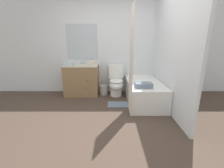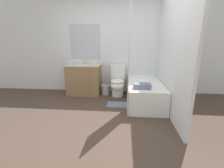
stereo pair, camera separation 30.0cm
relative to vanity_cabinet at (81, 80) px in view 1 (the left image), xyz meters
The scene contains 14 objects.
ground_plane 1.75m from the vanity_cabinet, 63.12° to the right, with size 14.00×14.00×0.00m, color #47382D.
wall_back 1.17m from the vanity_cabinet, 22.12° to the left, with size 8.00×0.06×2.50m.
wall_right 2.26m from the vanity_cabinet, 17.00° to the right, with size 0.05×2.80×2.50m.
vanity_cabinet is the anchor object (origin of this frame).
sink_faucet 0.48m from the vanity_cabinet, 90.00° to the left, with size 0.14×0.12×0.12m.
toilet 0.93m from the vanity_cabinet, ahead, with size 0.40×0.68×0.81m.
bathtub 1.67m from the vanity_cabinet, 17.25° to the right, with size 0.78×1.56×0.50m.
shower_curtain 1.72m from the vanity_cabinet, 42.53° to the right, with size 0.02×0.44×2.04m.
wastebasket 0.65m from the vanity_cabinet, ahead, with size 0.23×0.23×0.26m.
tissue_box 0.54m from the vanity_cabinet, 12.12° to the left, with size 0.14×0.14×0.10m.
soap_dispenser 0.58m from the vanity_cabinet, 12.13° to the left, with size 0.06×0.06×0.13m.
hand_towel_folded 0.56m from the vanity_cabinet, 154.12° to the right, with size 0.23×0.14×0.08m.
bath_towel_folded 1.77m from the vanity_cabinet, 33.76° to the right, with size 0.35×0.21×0.10m.
bath_mat 1.29m from the vanity_cabinet, 36.52° to the right, with size 0.52×0.33×0.02m.
Camera 1 is at (0.05, -2.43, 1.40)m, focal length 24.00 mm.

